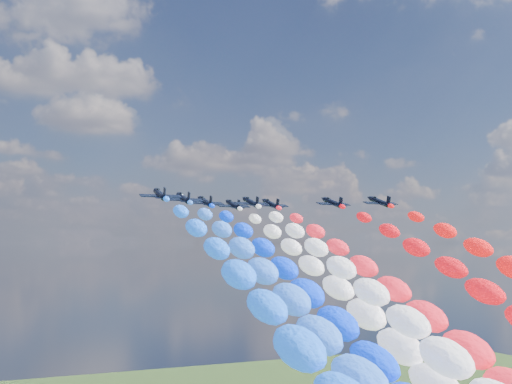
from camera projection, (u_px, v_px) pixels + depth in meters
name	position (u px, v px, depth m)	size (l,w,h in m)	color
jet_0	(160.00, 194.00, 134.52)	(8.26, 11.08, 2.44)	black
jet_1	(184.00, 198.00, 145.74)	(8.26, 11.08, 2.44)	black
trail_1	(340.00, 382.00, 84.31)	(7.19, 128.36, 59.30)	blue
jet_2	(205.00, 201.00, 157.98)	(8.26, 11.08, 2.44)	black
trail_2	(356.00, 364.00, 96.54)	(7.19, 128.36, 59.30)	#0432FF
jet_3	(251.00, 202.00, 160.47)	(8.26, 11.08, 2.44)	black
trail_3	(426.00, 361.00, 99.04)	(7.19, 128.36, 59.30)	white
jet_4	(233.00, 205.00, 170.95)	(8.26, 11.08, 2.44)	black
trail_4	(381.00, 350.00, 109.52)	(7.19, 128.36, 59.30)	white
jet_5	(271.00, 204.00, 167.76)	(8.26, 11.08, 2.44)	black
trail_5	(445.00, 353.00, 106.33)	(7.19, 128.36, 59.30)	#FB1D2F
jet_6	(332.00, 202.00, 161.76)	(8.26, 11.08, 2.44)	black
jet_7	(379.00, 202.00, 158.82)	(8.26, 11.08, 2.44)	black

